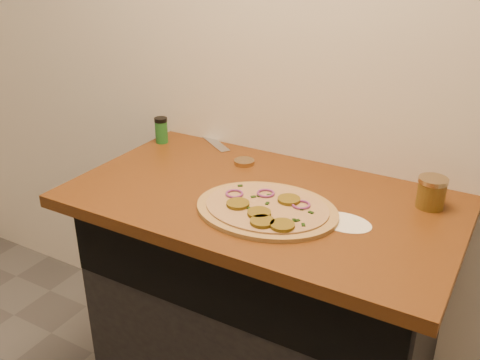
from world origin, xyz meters
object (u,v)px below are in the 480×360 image
Objects in this scene: spice_shaker at (161,130)px; chefs_knife at (208,137)px; salsa_jar at (431,192)px; pizza at (267,209)px.

chefs_knife is at bearing 45.86° from spice_shaker.
salsa_jar is (0.89, -0.16, 0.04)m from chefs_knife.
spice_shaker is at bearing -134.14° from chefs_knife.
pizza is 0.65m from chefs_knife.
spice_shaker reaches higher than pizza.
pizza reaches higher than chefs_knife.
spice_shaker is (-0.13, -0.13, 0.04)m from chefs_knife.
chefs_knife is at bearing 138.29° from pizza.
pizza is 0.49m from salsa_jar.
spice_shaker is at bearing 153.71° from pizza.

